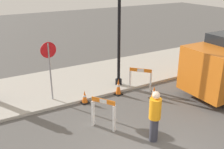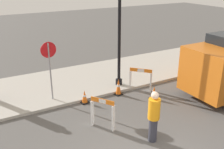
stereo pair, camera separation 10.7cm
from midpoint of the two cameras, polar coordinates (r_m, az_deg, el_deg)
The scene contains 8 objects.
sidewalk_slab at distance 12.00m, azimuth -10.34°, elevation -2.08°, with size 18.00×3.88×0.11m.
stop_sign at distance 10.04m, azimuth -13.16°, elevation 2.73°, with size 0.60×0.06×2.30m.
barricade_0 at distance 11.26m, azimuth 6.51°, elevation -0.81°, with size 0.75×0.78×0.97m.
barricade_1 at distance 8.48m, azimuth -1.68°, elevation -8.28°, with size 0.57×0.76×1.05m.
traffic_cone_0 at distance 10.23m, azimuth -5.68°, elevation -4.88°, with size 0.30×0.30×0.53m.
traffic_cone_1 at distance 10.61m, azimuth 9.41°, elevation -4.00°, with size 0.30×0.30×0.56m.
traffic_cone_2 at distance 10.82m, azimuth 1.69°, elevation -2.73°, with size 0.30×0.30×0.71m.
person_worker at distance 7.82m, azimuth 9.47°, elevation -8.75°, with size 0.40×0.40×1.62m.
Camera 2 is at (-3.38, -4.09, 4.75)m, focal length 42.00 mm.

